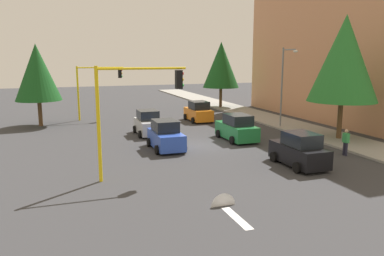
{
  "coord_description": "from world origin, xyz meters",
  "views": [
    {
      "loc": [
        24.76,
        -9.2,
        6.14
      ],
      "look_at": [
        -0.27,
        -0.44,
        1.2
      ],
      "focal_mm": 35.42,
      "sensor_mm": 36.0,
      "label": 1
    }
  ],
  "objects_px": {
    "tree_roadside_near": "(344,59)",
    "car_blue": "(166,136)",
    "car_silver": "(148,124)",
    "tree_opposite_side": "(37,72)",
    "traffic_signal_far_right": "(97,82)",
    "traffic_signal_near_right": "(134,100)",
    "car_green": "(237,128)",
    "pedestrian_crossing": "(346,142)",
    "car_orange": "(198,112)",
    "street_lamp_curbside": "(285,79)",
    "tree_roadside_far": "(221,65)",
    "car_black": "(299,151)"
  },
  "relations": [
    {
      "from": "car_silver",
      "to": "traffic_signal_near_right",
      "type": "bearing_deg",
      "value": -16.07
    },
    {
      "from": "car_black",
      "to": "car_blue",
      "type": "distance_m",
      "value": 8.91
    },
    {
      "from": "car_orange",
      "to": "car_black",
      "type": "height_order",
      "value": "same"
    },
    {
      "from": "street_lamp_curbside",
      "to": "car_green",
      "type": "xyz_separation_m",
      "value": [
        3.07,
        -5.97,
        -3.45
      ]
    },
    {
      "from": "car_blue",
      "to": "tree_roadside_near",
      "type": "bearing_deg",
      "value": 83.3
    },
    {
      "from": "car_blue",
      "to": "car_green",
      "type": "xyz_separation_m",
      "value": [
        -1.01,
        5.82,
        0.0
      ]
    },
    {
      "from": "tree_roadside_far",
      "to": "street_lamp_curbside",
      "type": "bearing_deg",
      "value": -1.19
    },
    {
      "from": "car_blue",
      "to": "car_black",
      "type": "bearing_deg",
      "value": 43.47
    },
    {
      "from": "tree_roadside_far",
      "to": "tree_roadside_near",
      "type": "distance_m",
      "value": 20.04
    },
    {
      "from": "street_lamp_curbside",
      "to": "tree_roadside_far",
      "type": "height_order",
      "value": "tree_roadside_far"
    },
    {
      "from": "car_silver",
      "to": "street_lamp_curbside",
      "type": "bearing_deg",
      "value": 84.3
    },
    {
      "from": "street_lamp_curbside",
      "to": "car_green",
      "type": "height_order",
      "value": "street_lamp_curbside"
    },
    {
      "from": "pedestrian_crossing",
      "to": "traffic_signal_near_right",
      "type": "bearing_deg",
      "value": -89.62
    },
    {
      "from": "tree_roadside_near",
      "to": "car_green",
      "type": "height_order",
      "value": "tree_roadside_near"
    },
    {
      "from": "traffic_signal_near_right",
      "to": "car_green",
      "type": "xyz_separation_m",
      "value": [
        -6.54,
        8.94,
        -3.17
      ]
    },
    {
      "from": "tree_roadside_near",
      "to": "car_blue",
      "type": "height_order",
      "value": "tree_roadside_near"
    },
    {
      "from": "tree_opposite_side",
      "to": "car_black",
      "type": "relative_size",
      "value": 1.93
    },
    {
      "from": "car_black",
      "to": "car_green",
      "type": "distance_m",
      "value": 7.48
    },
    {
      "from": "car_silver",
      "to": "car_green",
      "type": "distance_m",
      "value": 7.21
    },
    {
      "from": "car_green",
      "to": "tree_opposite_side",
      "type": "bearing_deg",
      "value": -128.84
    },
    {
      "from": "tree_roadside_near",
      "to": "car_silver",
      "type": "distance_m",
      "value": 15.63
    },
    {
      "from": "pedestrian_crossing",
      "to": "car_orange",
      "type": "bearing_deg",
      "value": -164.82
    },
    {
      "from": "car_blue",
      "to": "pedestrian_crossing",
      "type": "distance_m",
      "value": 11.65
    },
    {
      "from": "traffic_signal_far_right",
      "to": "traffic_signal_near_right",
      "type": "bearing_deg",
      "value": -0.2
    },
    {
      "from": "tree_roadside_near",
      "to": "pedestrian_crossing",
      "type": "distance_m",
      "value": 7.04
    },
    {
      "from": "street_lamp_curbside",
      "to": "tree_opposite_side",
      "type": "distance_m",
      "value": 21.88
    },
    {
      "from": "traffic_signal_far_right",
      "to": "car_blue",
      "type": "relative_size",
      "value": 1.41
    },
    {
      "from": "street_lamp_curbside",
      "to": "traffic_signal_near_right",
      "type": "bearing_deg",
      "value": -57.2
    },
    {
      "from": "car_green",
      "to": "pedestrian_crossing",
      "type": "height_order",
      "value": "car_green"
    },
    {
      "from": "tree_opposite_side",
      "to": "traffic_signal_far_right",
      "type": "bearing_deg",
      "value": 110.47
    },
    {
      "from": "car_black",
      "to": "car_blue",
      "type": "bearing_deg",
      "value": -136.53
    },
    {
      "from": "car_silver",
      "to": "traffic_signal_far_right",
      "type": "bearing_deg",
      "value": -161.74
    },
    {
      "from": "car_orange",
      "to": "car_green",
      "type": "bearing_deg",
      "value": -1.68
    },
    {
      "from": "traffic_signal_near_right",
      "to": "car_orange",
      "type": "distance_m",
      "value": 18.42
    },
    {
      "from": "car_black",
      "to": "car_blue",
      "type": "relative_size",
      "value": 1.01
    },
    {
      "from": "street_lamp_curbside",
      "to": "car_blue",
      "type": "height_order",
      "value": "street_lamp_curbside"
    },
    {
      "from": "car_blue",
      "to": "car_green",
      "type": "distance_m",
      "value": 5.9
    },
    {
      "from": "traffic_signal_near_right",
      "to": "car_blue",
      "type": "xyz_separation_m",
      "value": [
        -5.54,
        3.12,
        -3.17
      ]
    },
    {
      "from": "car_orange",
      "to": "car_blue",
      "type": "xyz_separation_m",
      "value": [
        10.09,
        -6.08,
        -0.0
      ]
    },
    {
      "from": "tree_roadside_far",
      "to": "car_green",
      "type": "bearing_deg",
      "value": -19.76
    },
    {
      "from": "tree_roadside_near",
      "to": "car_blue",
      "type": "bearing_deg",
      "value": -96.7
    },
    {
      "from": "car_green",
      "to": "tree_roadside_near",
      "type": "bearing_deg",
      "value": 70.72
    },
    {
      "from": "traffic_signal_near_right",
      "to": "car_green",
      "type": "relative_size",
      "value": 1.4
    },
    {
      "from": "traffic_signal_near_right",
      "to": "tree_roadside_near",
      "type": "xyz_separation_m",
      "value": [
        -4.0,
        16.21,
        1.99
      ]
    },
    {
      "from": "street_lamp_curbside",
      "to": "pedestrian_crossing",
      "type": "height_order",
      "value": "street_lamp_curbside"
    },
    {
      "from": "pedestrian_crossing",
      "to": "tree_roadside_near",
      "type": "bearing_deg",
      "value": 144.5
    },
    {
      "from": "tree_roadside_near",
      "to": "car_blue",
      "type": "xyz_separation_m",
      "value": [
        -1.54,
        -13.09,
        -5.17
      ]
    },
    {
      "from": "car_orange",
      "to": "tree_roadside_far",
      "type": "bearing_deg",
      "value": 144.34
    },
    {
      "from": "tree_opposite_side",
      "to": "car_green",
      "type": "relative_size",
      "value": 1.79
    },
    {
      "from": "tree_roadside_near",
      "to": "car_orange",
      "type": "bearing_deg",
      "value": -148.94
    }
  ]
}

